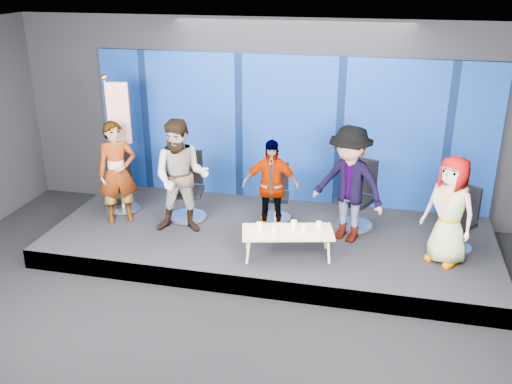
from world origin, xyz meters
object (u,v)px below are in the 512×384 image
chair_a (121,190)px  chair_e (457,229)px  panelist_c (271,186)px  mug_e (319,225)px  mug_c (294,224)px  flag_stand (117,140)px  chair_d (356,205)px  mug_b (274,230)px  panelist_a (117,173)px  panelist_d (349,184)px  panelist_e (450,211)px  chair_c (276,201)px  mug_d (304,229)px  mug_a (259,226)px  panelist_b (181,177)px  coffee_table (288,233)px  chair_b (188,197)px

chair_a → chair_e: size_ratio=1.07×
panelist_c → mug_e: (0.85, -0.57, -0.31)m
mug_c → flag_stand: 3.44m
chair_d → mug_b: 1.74m
chair_a → panelist_a: size_ratio=0.62×
flag_stand → panelist_d: bearing=-13.8°
panelist_c → panelist_e: (2.65, -0.42, 0.03)m
chair_c → mug_d: chair_c is taller
chair_c → mug_a: 1.33m
mug_e → chair_d: bearing=65.8°
mug_e → flag_stand: (-3.57, 0.88, 0.79)m
panelist_b → panelist_d: size_ratio=1.01×
chair_c → coffee_table: chair_c is taller
chair_b → coffee_table: 2.12m
chair_c → panelist_d: 1.45m
mug_b → panelist_d: bearing=41.5°
chair_c → mug_c: bearing=-74.0°
panelist_c → chair_d: (1.32, 0.49, -0.40)m
panelist_c → flag_stand: bearing=166.0°
panelist_d → mug_e: size_ratio=18.69×
panelist_e → chair_e: bearing=104.3°
panelist_b → chair_d: size_ratio=1.64×
panelist_a → coffee_table: (2.93, -0.60, -0.48)m
coffee_table → mug_e: bearing=26.6°
mug_e → flag_stand: flag_stand is taller
chair_e → mug_c: chair_e is taller
panelist_e → coffee_table: (-2.23, -0.36, -0.42)m
panelist_e → mug_e: (-1.81, -0.15, -0.34)m
panelist_e → panelist_c: bearing=-151.1°
panelist_e → mug_e: panelist_e is taller
chair_b → mug_d: size_ratio=11.39×
panelist_d → flag_stand: 3.97m
chair_b → mug_d: (2.11, -0.96, 0.08)m
panelist_d → chair_b: bearing=-160.6°
panelist_d → mug_e: bearing=-99.4°
chair_b → chair_e: bearing=-11.2°
panelist_b → mug_b: bearing=-28.5°
panelist_e → chair_c: bearing=-161.2°
mug_b → mug_d: (0.42, 0.10, 0.01)m
mug_a → mug_c: bearing=21.6°
chair_c → flag_stand: (-2.72, -0.19, 0.94)m
panelist_a → mug_e: size_ratio=17.51×
chair_a → flag_stand: (-0.02, 0.03, 0.90)m
panelist_c → mug_a: panelist_c is taller
chair_e → chair_b: bearing=-144.2°
mug_b → mug_e: 0.68m
mug_a → mug_c: mug_a is taller
chair_b → panelist_c: 1.52m
chair_d → mug_d: size_ratio=11.27×
panelist_b → chair_e: panelist_b is taller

